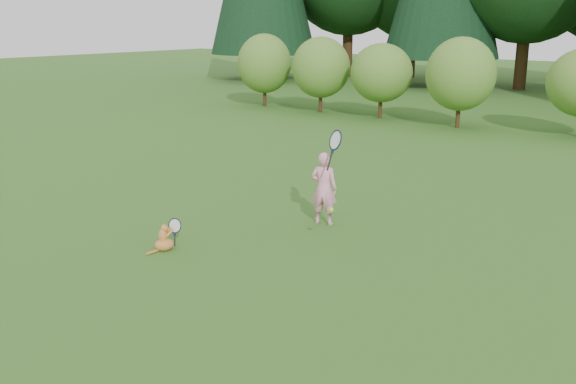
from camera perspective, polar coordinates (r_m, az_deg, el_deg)
The scene contains 5 objects.
ground at distance 10.03m, azimuth -3.68°, elevation -4.64°, with size 100.00×100.00×0.00m, color #315718.
shrub_row at distance 21.16m, azimuth 20.07°, elevation 8.82°, with size 28.00×3.00×2.80m, color #4B7524, non-canonical shape.
child at distance 10.80m, azimuth 3.24°, elevation 0.46°, with size 0.75×0.53×1.86m.
cat at distance 9.87m, azimuth -10.94°, elevation -3.89°, with size 0.41×0.59×0.57m.
tennis_ball at distance 9.48m, azimuth 3.86°, elevation -1.59°, with size 0.07×0.07×0.07m.
Camera 1 is at (6.17, -7.14, 3.38)m, focal length 40.00 mm.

